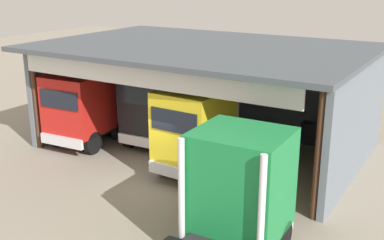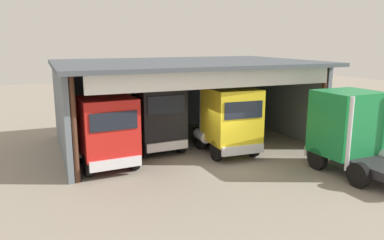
{
  "view_description": "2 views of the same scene",
  "coord_description": "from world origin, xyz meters",
  "px_view_note": "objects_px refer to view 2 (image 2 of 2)",
  "views": [
    {
      "loc": [
        10.27,
        -13.88,
        7.7
      ],
      "look_at": [
        0.0,
        3.02,
        1.58
      ],
      "focal_mm": 44.99,
      "sensor_mm": 36.0,
      "label": 1
    },
    {
      "loc": [
        -7.6,
        -15.32,
        5.81
      ],
      "look_at": [
        0.0,
        3.02,
        1.58
      ],
      "focal_mm": 35.0,
      "sensor_mm": 36.0,
      "label": 2
    }
  ],
  "objects_px": {
    "truck_green_center_right_bay": "(351,131)",
    "truck_red_center_bay": "(106,131)",
    "tool_cart": "(223,119)",
    "oil_drum": "(229,118)",
    "truck_yellow_center_left_bay": "(229,119)",
    "truck_black_left_bay": "(157,117)"
  },
  "relations": [
    {
      "from": "truck_black_left_bay",
      "to": "truck_green_center_right_bay",
      "type": "bearing_deg",
      "value": 135.64
    },
    {
      "from": "truck_red_center_bay",
      "to": "truck_black_left_bay",
      "type": "relative_size",
      "value": 0.89
    },
    {
      "from": "truck_yellow_center_left_bay",
      "to": "tool_cart",
      "type": "xyz_separation_m",
      "value": [
        2.73,
        5.9,
        -1.36
      ]
    },
    {
      "from": "truck_yellow_center_left_bay",
      "to": "oil_drum",
      "type": "xyz_separation_m",
      "value": [
        3.35,
        6.23,
        -1.42
      ]
    },
    {
      "from": "truck_black_left_bay",
      "to": "tool_cart",
      "type": "xyz_separation_m",
      "value": [
        5.98,
        3.96,
        -1.4
      ]
    },
    {
      "from": "truck_black_left_bay",
      "to": "truck_green_center_right_bay",
      "type": "relative_size",
      "value": 1.02
    },
    {
      "from": "oil_drum",
      "to": "tool_cart",
      "type": "distance_m",
      "value": 0.71
    },
    {
      "from": "truck_red_center_bay",
      "to": "oil_drum",
      "type": "xyz_separation_m",
      "value": [
        9.55,
        6.0,
        -1.34
      ]
    },
    {
      "from": "truck_green_center_right_bay",
      "to": "truck_red_center_bay",
      "type": "bearing_deg",
      "value": 154.18
    },
    {
      "from": "truck_yellow_center_left_bay",
      "to": "truck_black_left_bay",
      "type": "bearing_deg",
      "value": -28.5
    },
    {
      "from": "truck_green_center_right_bay",
      "to": "tool_cart",
      "type": "xyz_separation_m",
      "value": [
        -1.11,
        10.2,
        -1.38
      ]
    },
    {
      "from": "truck_yellow_center_left_bay",
      "to": "tool_cart",
      "type": "height_order",
      "value": "truck_yellow_center_left_bay"
    },
    {
      "from": "tool_cart",
      "to": "truck_green_center_right_bay",
      "type": "bearing_deg",
      "value": -83.78
    },
    {
      "from": "truck_black_left_bay",
      "to": "tool_cart",
      "type": "distance_m",
      "value": 7.31
    },
    {
      "from": "truck_red_center_bay",
      "to": "oil_drum",
      "type": "bearing_deg",
      "value": -151.97
    },
    {
      "from": "truck_yellow_center_left_bay",
      "to": "oil_drum",
      "type": "bearing_deg",
      "value": -115.95
    },
    {
      "from": "truck_yellow_center_left_bay",
      "to": "oil_drum",
      "type": "distance_m",
      "value": 7.21
    },
    {
      "from": "truck_black_left_bay",
      "to": "truck_yellow_center_left_bay",
      "type": "height_order",
      "value": "truck_black_left_bay"
    },
    {
      "from": "truck_black_left_bay",
      "to": "truck_yellow_center_left_bay",
      "type": "relative_size",
      "value": 1.09
    },
    {
      "from": "oil_drum",
      "to": "truck_yellow_center_left_bay",
      "type": "bearing_deg",
      "value": -118.24
    },
    {
      "from": "oil_drum",
      "to": "truck_black_left_bay",
      "type": "bearing_deg",
      "value": -146.97
    },
    {
      "from": "truck_red_center_bay",
      "to": "tool_cart",
      "type": "height_order",
      "value": "truck_red_center_bay"
    }
  ]
}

